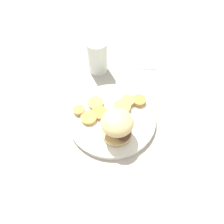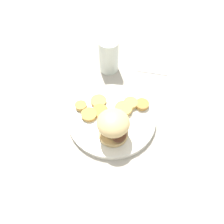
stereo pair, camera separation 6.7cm
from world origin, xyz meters
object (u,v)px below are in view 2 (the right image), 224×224
(sandwich, at_px, (114,126))
(fork, at_px, (145,71))
(drinking_glass, at_px, (109,56))
(dinner_plate, at_px, (112,118))

(sandwich, distance_m, fork, 0.32)
(fork, relative_size, drinking_glass, 1.23)
(dinner_plate, bearing_deg, fork, -130.07)
(sandwich, xyz_separation_m, fork, (-0.17, -0.26, -0.06))
(sandwich, bearing_deg, fork, -123.50)
(fork, bearing_deg, drinking_glass, -15.36)
(fork, xyz_separation_m, drinking_glass, (0.14, -0.04, 0.06))
(sandwich, height_order, fork, sandwich)
(dinner_plate, xyz_separation_m, fork, (-0.17, -0.20, -0.01))
(sandwich, distance_m, drinking_glass, 0.30)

